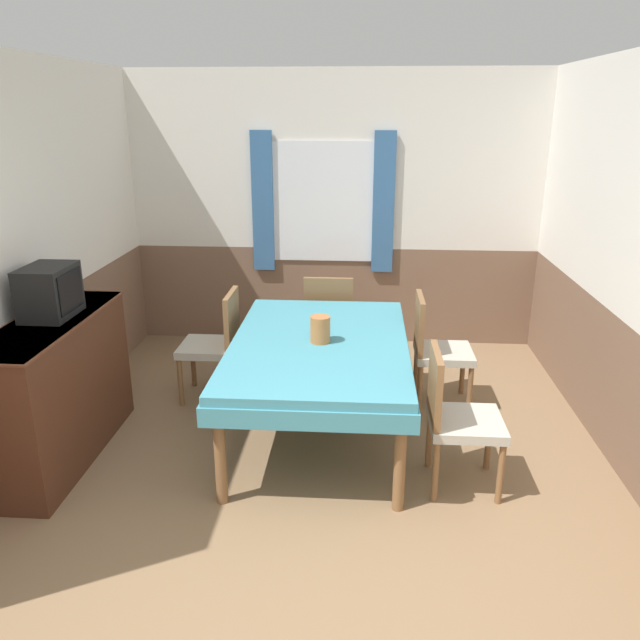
{
  "coord_description": "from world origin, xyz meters",
  "views": [
    {
      "loc": [
        0.28,
        -2.13,
        2.23
      ],
      "look_at": [
        -0.0,
        1.89,
        0.87
      ],
      "focal_mm": 35.0,
      "sensor_mm": 36.0,
      "label": 1
    }
  ],
  "objects_px": {
    "chair_right_near": "(455,414)",
    "vase": "(321,329)",
    "chair_left_far": "(216,341)",
    "sideboard": "(57,389)",
    "chair_right_far": "(435,346)",
    "tv": "(49,292)",
    "dining_table": "(320,354)",
    "chair_head_window": "(329,318)"
  },
  "relations": [
    {
      "from": "chair_left_far",
      "to": "sideboard",
      "type": "xyz_separation_m",
      "value": [
        -0.83,
        -0.98,
        0.01
      ]
    },
    {
      "from": "chair_right_far",
      "to": "tv",
      "type": "height_order",
      "value": "tv"
    },
    {
      "from": "dining_table",
      "to": "vase",
      "type": "xyz_separation_m",
      "value": [
        0.01,
        -0.03,
        0.19
      ]
    },
    {
      "from": "chair_head_window",
      "to": "chair_left_far",
      "type": "relative_size",
      "value": 1.0
    },
    {
      "from": "chair_right_near",
      "to": "tv",
      "type": "relative_size",
      "value": 2.28
    },
    {
      "from": "chair_head_window",
      "to": "tv",
      "type": "height_order",
      "value": "tv"
    },
    {
      "from": "chair_right_far",
      "to": "dining_table",
      "type": "bearing_deg",
      "value": -56.5
    },
    {
      "from": "chair_right_near",
      "to": "sideboard",
      "type": "height_order",
      "value": "sideboard"
    },
    {
      "from": "chair_left_far",
      "to": "tv",
      "type": "xyz_separation_m",
      "value": [
        -0.84,
        -0.89,
        0.65
      ]
    },
    {
      "from": "chair_right_near",
      "to": "chair_left_far",
      "type": "relative_size",
      "value": 1.0
    },
    {
      "from": "sideboard",
      "to": "tv",
      "type": "xyz_separation_m",
      "value": [
        -0.01,
        0.1,
        0.64
      ]
    },
    {
      "from": "chair_left_far",
      "to": "sideboard",
      "type": "height_order",
      "value": "sideboard"
    },
    {
      "from": "chair_left_far",
      "to": "dining_table",
      "type": "bearing_deg",
      "value": -123.5
    },
    {
      "from": "chair_right_near",
      "to": "tv",
      "type": "xyz_separation_m",
      "value": [
        -2.58,
        0.26,
        0.65
      ]
    },
    {
      "from": "dining_table",
      "to": "sideboard",
      "type": "xyz_separation_m",
      "value": [
        -1.7,
        -0.41,
        -0.13
      ]
    },
    {
      "from": "chair_head_window",
      "to": "sideboard",
      "type": "height_order",
      "value": "sideboard"
    },
    {
      "from": "chair_right_far",
      "to": "chair_left_far",
      "type": "xyz_separation_m",
      "value": [
        -1.73,
        0.0,
        0.0
      ]
    },
    {
      "from": "dining_table",
      "to": "vase",
      "type": "distance_m",
      "value": 0.19
    },
    {
      "from": "chair_head_window",
      "to": "vase",
      "type": "relative_size",
      "value": 4.81
    },
    {
      "from": "dining_table",
      "to": "chair_right_near",
      "type": "relative_size",
      "value": 2.17
    },
    {
      "from": "chair_right_near",
      "to": "sideboard",
      "type": "xyz_separation_m",
      "value": [
        -2.57,
        0.16,
        0.01
      ]
    },
    {
      "from": "sideboard",
      "to": "dining_table",
      "type": "bearing_deg",
      "value": 13.59
    },
    {
      "from": "chair_head_window",
      "to": "sideboard",
      "type": "xyz_separation_m",
      "value": [
        -1.7,
        -1.62,
        0.01
      ]
    },
    {
      "from": "sideboard",
      "to": "chair_left_far",
      "type": "bearing_deg",
      "value": 49.71
    },
    {
      "from": "chair_left_far",
      "to": "vase",
      "type": "distance_m",
      "value": 1.11
    },
    {
      "from": "sideboard",
      "to": "chair_head_window",
      "type": "bearing_deg",
      "value": 43.57
    },
    {
      "from": "chair_head_window",
      "to": "tv",
      "type": "xyz_separation_m",
      "value": [
        -1.71,
        -1.52,
        0.65
      ]
    },
    {
      "from": "vase",
      "to": "chair_head_window",
      "type": "bearing_deg",
      "value": 90.41
    },
    {
      "from": "vase",
      "to": "tv",
      "type": "bearing_deg",
      "value": -170.57
    },
    {
      "from": "chair_right_far",
      "to": "sideboard",
      "type": "height_order",
      "value": "sideboard"
    },
    {
      "from": "chair_right_near",
      "to": "vase",
      "type": "distance_m",
      "value": 1.07
    },
    {
      "from": "chair_right_far",
      "to": "sideboard",
      "type": "distance_m",
      "value": 2.75
    },
    {
      "from": "chair_right_near",
      "to": "chair_right_far",
      "type": "relative_size",
      "value": 1.0
    },
    {
      "from": "sideboard",
      "to": "vase",
      "type": "distance_m",
      "value": 1.78
    },
    {
      "from": "chair_right_near",
      "to": "chair_head_window",
      "type": "bearing_deg",
      "value": -154.05
    },
    {
      "from": "dining_table",
      "to": "chair_head_window",
      "type": "relative_size",
      "value": 2.17
    },
    {
      "from": "chair_head_window",
      "to": "vase",
      "type": "distance_m",
      "value": 1.28
    },
    {
      "from": "chair_left_far",
      "to": "vase",
      "type": "relative_size",
      "value": 4.81
    },
    {
      "from": "sideboard",
      "to": "tv",
      "type": "relative_size",
      "value": 3.63
    },
    {
      "from": "chair_left_far",
      "to": "tv",
      "type": "bearing_deg",
      "value": 136.36
    },
    {
      "from": "tv",
      "to": "vase",
      "type": "distance_m",
      "value": 1.77
    },
    {
      "from": "tv",
      "to": "vase",
      "type": "relative_size",
      "value": 2.11
    }
  ]
}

